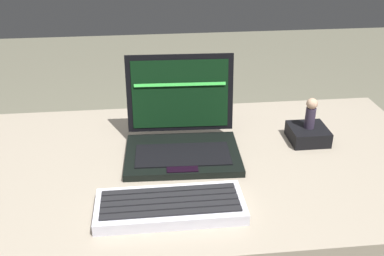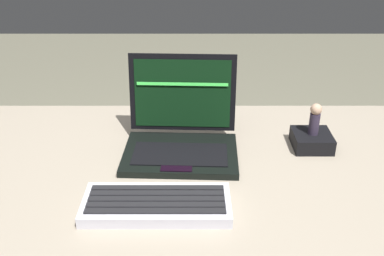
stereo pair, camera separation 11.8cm
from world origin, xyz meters
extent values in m
cube|color=gray|center=(0.00, 0.00, 0.74)|extent=(1.40, 0.72, 0.03)
cylinder|color=black|center=(-0.64, 0.30, 0.36)|extent=(0.06, 0.06, 0.73)
cylinder|color=black|center=(0.64, 0.30, 0.36)|extent=(0.06, 0.06, 0.73)
cube|color=black|center=(0.01, 0.02, 0.77)|extent=(0.32, 0.23, 0.02)
cube|color=black|center=(0.01, 0.01, 0.78)|extent=(0.26, 0.13, 0.00)
cube|color=black|center=(0.00, -0.06, 0.78)|extent=(0.08, 0.04, 0.00)
cube|color=black|center=(0.01, 0.14, 0.90)|extent=(0.30, 0.05, 0.22)
cube|color=black|center=(0.01, 0.14, 0.90)|extent=(0.27, 0.04, 0.19)
cube|color=#4CF259|center=(0.01, 0.14, 0.93)|extent=(0.26, 0.01, 0.01)
cube|color=silver|center=(-0.04, -0.21, 0.77)|extent=(0.33, 0.14, 0.03)
cube|color=black|center=(-0.04, -0.25, 0.79)|extent=(0.31, 0.02, 0.00)
cube|color=black|center=(-0.04, -0.23, 0.79)|extent=(0.31, 0.02, 0.00)
cube|color=black|center=(-0.04, -0.21, 0.79)|extent=(0.31, 0.02, 0.00)
cube|color=black|center=(-0.04, -0.18, 0.79)|extent=(0.31, 0.02, 0.00)
cube|color=black|center=(-0.04, -0.16, 0.79)|extent=(0.31, 0.02, 0.00)
cube|color=black|center=(0.38, 0.08, 0.78)|extent=(0.11, 0.11, 0.04)
cylinder|color=#352B3F|center=(0.38, 0.08, 0.83)|extent=(0.03, 0.03, 0.06)
sphere|color=tan|center=(0.38, 0.08, 0.88)|extent=(0.03, 0.03, 0.03)
camera|label=1|loc=(-0.08, -1.01, 1.39)|focal=41.50mm
camera|label=2|loc=(0.04, -1.01, 1.39)|focal=41.50mm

